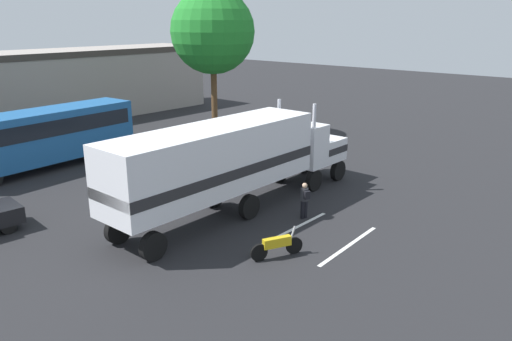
# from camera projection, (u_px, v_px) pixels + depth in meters

# --- Properties ---
(ground_plane) EXTENTS (120.00, 120.00, 0.00)m
(ground_plane) POSITION_uv_depth(u_px,v_px,m) (302.00, 181.00, 27.16)
(ground_plane) COLOR #232326
(lane_stripe_near) EXTENTS (4.40, 0.21, 0.01)m
(lane_stripe_near) POSITION_uv_depth(u_px,v_px,m) (295.00, 228.00, 21.05)
(lane_stripe_near) COLOR silver
(lane_stripe_near) RESTS_ON ground_plane
(lane_stripe_mid) EXTENTS (4.40, 0.30, 0.01)m
(lane_stripe_mid) POSITION_uv_depth(u_px,v_px,m) (349.00, 246.00, 19.44)
(lane_stripe_mid) COLOR silver
(lane_stripe_mid) RESTS_ON ground_plane
(semi_truck) EXTENTS (14.20, 2.93, 4.50)m
(semi_truck) POSITION_uv_depth(u_px,v_px,m) (232.00, 159.00, 22.13)
(semi_truck) COLOR white
(semi_truck) RESTS_ON ground_plane
(person_bystander) EXTENTS (0.40, 0.48, 1.63)m
(person_bystander) POSITION_uv_depth(u_px,v_px,m) (305.00, 199.00, 21.86)
(person_bystander) COLOR black
(person_bystander) RESTS_ON ground_plane
(parked_bus) EXTENTS (11.13, 3.20, 3.40)m
(parked_bus) POSITION_uv_depth(u_px,v_px,m) (43.00, 133.00, 28.99)
(parked_bus) COLOR #1E5999
(parked_bus) RESTS_ON ground_plane
(motorcycle) EXTENTS (1.95, 1.00, 1.12)m
(motorcycle) POSITION_uv_depth(u_px,v_px,m) (277.00, 245.00, 18.37)
(motorcycle) COLOR black
(motorcycle) RESTS_ON ground_plane
(tree_center) EXTENTS (6.02, 6.02, 10.58)m
(tree_center) POSITION_uv_depth(u_px,v_px,m) (213.00, 32.00, 35.48)
(tree_center) COLOR brown
(tree_center) RESTS_ON ground_plane
(building_backdrop) EXTENTS (22.39, 6.26, 5.92)m
(building_backdrop) POSITION_uv_depth(u_px,v_px,m) (88.00, 80.00, 44.34)
(building_backdrop) COLOR #9E938C
(building_backdrop) RESTS_ON ground_plane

